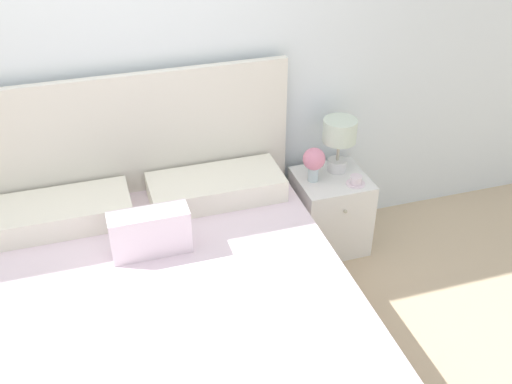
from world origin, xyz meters
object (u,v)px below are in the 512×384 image
object	(u,v)px
nightstand	(330,212)
teacup	(356,181)
table_lamp	(339,136)
bed	(165,317)
flower_vase	(314,161)

from	to	relation	value
nightstand	teacup	distance (m)	0.33
nightstand	table_lamp	world-z (taller)	table_lamp
table_lamp	bed	bearing A→B (deg)	-149.51
bed	table_lamp	bearing A→B (deg)	30.49
nightstand	flower_vase	bearing A→B (deg)	176.32
nightstand	flower_vase	xyz separation A→B (m)	(-0.13, 0.01, 0.41)
bed	teacup	distance (m)	1.47
bed	flower_vase	distance (m)	1.35
table_lamp	flower_vase	bearing A→B (deg)	-160.83
nightstand	table_lamp	size ratio (longest dim) A/B	1.45
teacup	bed	bearing A→B (deg)	-156.94
teacup	flower_vase	bearing A→B (deg)	152.54
bed	flower_vase	bearing A→B (deg)	32.25
nightstand	table_lamp	distance (m)	0.53
bed	teacup	xyz separation A→B (m)	(1.33, 0.57, 0.25)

